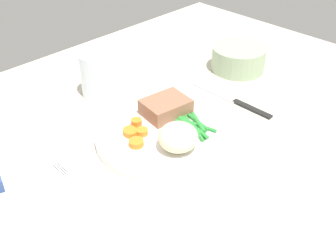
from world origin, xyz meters
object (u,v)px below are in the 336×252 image
object	(u,v)px
salad_bowl	(239,57)
water_glass	(101,76)
meat_portion	(166,107)
knife	(231,100)
dinner_plate	(168,134)
fork	(84,189)

from	to	relation	value
salad_bowl	water_glass	bearing A→B (deg)	154.55
meat_portion	knife	bearing A→B (deg)	-16.55
knife	water_glass	distance (cm)	27.78
dinner_plate	knife	distance (cm)	18.53
fork	salad_bowl	xyz separation A→B (cm)	(49.78, 7.64, 2.97)
meat_portion	water_glass	size ratio (longest dim) A/B	0.90
meat_portion	water_glass	xyz separation A→B (cm)	(-2.04, 17.20, 0.85)
knife	fork	bearing A→B (deg)	179.29
fork	water_glass	distance (cm)	29.98
meat_portion	fork	distance (cm)	23.08
dinner_plate	fork	xyz separation A→B (cm)	(-18.90, -0.26, -0.60)
dinner_plate	knife	world-z (taller)	dinner_plate
fork	water_glass	size ratio (longest dim) A/B	1.76
fork	salad_bowl	distance (cm)	50.45
dinner_plate	fork	bearing A→B (deg)	-179.22
salad_bowl	meat_portion	bearing A→B (deg)	-173.26
salad_bowl	fork	bearing A→B (deg)	-171.27
water_glass	salad_bowl	bearing A→B (deg)	-25.45
knife	salad_bowl	world-z (taller)	salad_bowl
fork	dinner_plate	bearing A→B (deg)	-3.37
water_glass	salad_bowl	size ratio (longest dim) A/B	0.75
dinner_plate	water_glass	size ratio (longest dim) A/B	2.81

